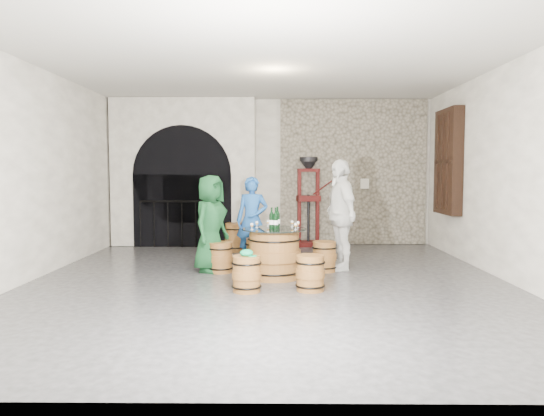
{
  "coord_description": "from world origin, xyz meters",
  "views": [
    {
      "loc": [
        0.14,
        -7.47,
        1.6
      ],
      "look_at": [
        0.05,
        0.44,
        1.05
      ],
      "focal_mm": 34.0,
      "sensor_mm": 36.0,
      "label": 1
    }
  ],
  "objects_px": {
    "wine_bottle_right": "(278,219)",
    "barrel_stool_near_left": "(247,274)",
    "barrel_stool_left": "(220,257)",
    "barrel_stool_far": "(257,253)",
    "wine_bottle_left": "(272,220)",
    "barrel_stool_near_right": "(310,273)",
    "wine_bottle_center": "(276,220)",
    "barrel_stool_right": "(324,257)",
    "barrel_table": "(274,254)",
    "person_green": "(211,223)",
    "person_blue": "(252,220)",
    "person_white": "(340,215)",
    "corking_press": "(308,194)",
    "side_barrel": "(235,237)"
  },
  "relations": [
    {
      "from": "wine_bottle_right",
      "to": "barrel_stool_near_left",
      "type": "bearing_deg",
      "value": -112.27
    },
    {
      "from": "barrel_stool_left",
      "to": "barrel_stool_far",
      "type": "relative_size",
      "value": 1.0
    },
    {
      "from": "wine_bottle_left",
      "to": "wine_bottle_right",
      "type": "distance_m",
      "value": 0.18
    },
    {
      "from": "barrel_stool_near_right",
      "to": "wine_bottle_center",
      "type": "bearing_deg",
      "value": 122.09
    },
    {
      "from": "barrel_stool_right",
      "to": "barrel_stool_near_right",
      "type": "distance_m",
      "value": 1.41
    },
    {
      "from": "barrel_stool_near_right",
      "to": "barrel_stool_near_left",
      "type": "bearing_deg",
      "value": -175.75
    },
    {
      "from": "barrel_table",
      "to": "wine_bottle_center",
      "type": "relative_size",
      "value": 3.0
    },
    {
      "from": "person_green",
      "to": "wine_bottle_left",
      "type": "bearing_deg",
      "value": -95.85
    },
    {
      "from": "person_blue",
      "to": "person_white",
      "type": "relative_size",
      "value": 0.84
    },
    {
      "from": "barrel_stool_left",
      "to": "person_blue",
      "type": "relative_size",
      "value": 0.32
    },
    {
      "from": "person_white",
      "to": "barrel_stool_near_left",
      "type": "bearing_deg",
      "value": -55.62
    },
    {
      "from": "person_blue",
      "to": "wine_bottle_center",
      "type": "distance_m",
      "value": 1.38
    },
    {
      "from": "person_white",
      "to": "corking_press",
      "type": "xyz_separation_m",
      "value": [
        -0.36,
        2.7,
        0.21
      ]
    },
    {
      "from": "corking_press",
      "to": "person_green",
      "type": "bearing_deg",
      "value": -132.07
    },
    {
      "from": "barrel_stool_near_left",
      "to": "wine_bottle_left",
      "type": "xyz_separation_m",
      "value": [
        0.33,
        0.85,
        0.64
      ]
    },
    {
      "from": "barrel_stool_left",
      "to": "barrel_stool_right",
      "type": "bearing_deg",
      "value": 3.42
    },
    {
      "from": "corking_press",
      "to": "barrel_table",
      "type": "bearing_deg",
      "value": -112.95
    },
    {
      "from": "person_white",
      "to": "side_barrel",
      "type": "relative_size",
      "value": 3.18
    },
    {
      "from": "barrel_stool_near_right",
      "to": "wine_bottle_center",
      "type": "distance_m",
      "value": 1.1
    },
    {
      "from": "barrel_table",
      "to": "person_blue",
      "type": "height_order",
      "value": "person_blue"
    },
    {
      "from": "person_white",
      "to": "wine_bottle_left",
      "type": "distance_m",
      "value": 1.35
    },
    {
      "from": "barrel_stool_left",
      "to": "barrel_stool_near_left",
      "type": "distance_m",
      "value": 1.43
    },
    {
      "from": "wine_bottle_right",
      "to": "person_blue",
      "type": "bearing_deg",
      "value": 111.59
    },
    {
      "from": "person_blue",
      "to": "person_white",
      "type": "xyz_separation_m",
      "value": [
        1.47,
        -0.51,
        0.14
      ]
    },
    {
      "from": "wine_bottle_right",
      "to": "barrel_stool_left",
      "type": "bearing_deg",
      "value": 160.36
    },
    {
      "from": "barrel_stool_near_right",
      "to": "wine_bottle_right",
      "type": "bearing_deg",
      "value": 115.09
    },
    {
      "from": "barrel_table",
      "to": "barrel_stool_near_left",
      "type": "bearing_deg",
      "value": -112.06
    },
    {
      "from": "barrel_table",
      "to": "barrel_stool_right",
      "type": "height_order",
      "value": "barrel_table"
    },
    {
      "from": "person_green",
      "to": "corking_press",
      "type": "bearing_deg",
      "value": -7.02
    },
    {
      "from": "wine_bottle_center",
      "to": "barrel_stool_near_left",
      "type": "bearing_deg",
      "value": -115.31
    },
    {
      "from": "person_white",
      "to": "wine_bottle_left",
      "type": "relative_size",
      "value": 5.58
    },
    {
      "from": "person_white",
      "to": "side_barrel",
      "type": "bearing_deg",
      "value": -149.4
    },
    {
      "from": "barrel_stool_left",
      "to": "wine_bottle_left",
      "type": "height_order",
      "value": "wine_bottle_left"
    },
    {
      "from": "barrel_stool_left",
      "to": "person_blue",
      "type": "xyz_separation_m",
      "value": [
        0.47,
        0.79,
        0.52
      ]
    },
    {
      "from": "barrel_table",
      "to": "wine_bottle_right",
      "type": "xyz_separation_m",
      "value": [
        0.05,
        0.11,
        0.51
      ]
    },
    {
      "from": "wine_bottle_center",
      "to": "wine_bottle_left",
      "type": "bearing_deg",
      "value": 147.93
    },
    {
      "from": "barrel_table",
      "to": "barrel_stool_near_right",
      "type": "xyz_separation_m",
      "value": [
        0.49,
        -0.83,
        -0.13
      ]
    },
    {
      "from": "barrel_stool_right",
      "to": "wine_bottle_center",
      "type": "height_order",
      "value": "wine_bottle_center"
    },
    {
      "from": "barrel_stool_near_right",
      "to": "person_white",
      "type": "bearing_deg",
      "value": 69.33
    },
    {
      "from": "person_blue",
      "to": "side_barrel",
      "type": "xyz_separation_m",
      "value": [
        -0.42,
        1.41,
        -0.48
      ]
    },
    {
      "from": "barrel_stool_right",
      "to": "side_barrel",
      "type": "height_order",
      "value": "side_barrel"
    },
    {
      "from": "barrel_stool_right",
      "to": "wine_bottle_right",
      "type": "height_order",
      "value": "wine_bottle_right"
    },
    {
      "from": "barrel_stool_right",
      "to": "barrel_stool_near_right",
      "type": "xyz_separation_m",
      "value": [
        -0.31,
        -1.37,
        0.0
      ]
    },
    {
      "from": "wine_bottle_center",
      "to": "side_barrel",
      "type": "bearing_deg",
      "value": 106.98
    },
    {
      "from": "wine_bottle_left",
      "to": "side_barrel",
      "type": "xyz_separation_m",
      "value": [
        -0.77,
        2.69,
        -0.6
      ]
    },
    {
      "from": "barrel_stool_left",
      "to": "corking_press",
      "type": "xyz_separation_m",
      "value": [
        1.58,
        2.99,
        0.88
      ]
    },
    {
      "from": "barrel_stool_far",
      "to": "person_blue",
      "type": "height_order",
      "value": "person_blue"
    },
    {
      "from": "wine_bottle_center",
      "to": "corking_press",
      "type": "bearing_deg",
      "value": 78.76
    },
    {
      "from": "barrel_stool_far",
      "to": "person_blue",
      "type": "distance_m",
      "value": 0.61
    },
    {
      "from": "barrel_table",
      "to": "wine_bottle_center",
      "type": "distance_m",
      "value": 0.52
    }
  ]
}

